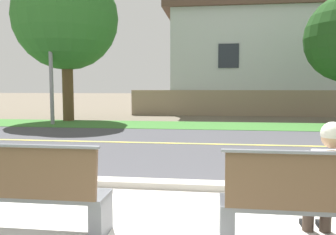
# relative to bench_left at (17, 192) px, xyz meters

# --- Properties ---
(ground_plane) EXTENTS (140.00, 140.00, 0.00)m
(ground_plane) POSITION_rel_bench_left_xyz_m (1.56, 7.50, -0.46)
(ground_plane) COLOR #665B4C
(curb_edge) EXTENTS (44.00, 0.30, 0.11)m
(curb_edge) POSITION_rel_bench_left_xyz_m (1.56, 1.85, -0.41)
(curb_edge) COLOR #ADA89E
(curb_edge) RESTS_ON ground_plane
(street_asphalt) EXTENTS (52.00, 8.00, 0.01)m
(street_asphalt) POSITION_rel_bench_left_xyz_m (1.56, 6.00, -0.46)
(street_asphalt) COLOR #424247
(street_asphalt) RESTS_ON ground_plane
(road_centre_line) EXTENTS (48.00, 0.14, 0.01)m
(road_centre_line) POSITION_rel_bench_left_xyz_m (1.56, 6.00, -0.45)
(road_centre_line) COLOR #E0CC4C
(road_centre_line) RESTS_ON ground_plane
(far_verge_grass) EXTENTS (48.00, 2.80, 0.02)m
(far_verge_grass) POSITION_rel_bench_left_xyz_m (1.56, 10.51, -0.45)
(far_verge_grass) COLOR #38702D
(far_verge_grass) RESTS_ON ground_plane
(bench_left) EXTENTS (1.93, 0.48, 1.01)m
(bench_left) POSITION_rel_bench_left_xyz_m (0.00, 0.00, 0.00)
(bench_left) COLOR slate
(bench_left) RESTS_ON ground_plane
(bench_right) EXTENTS (1.93, 0.48, 1.01)m
(bench_right) POSITION_rel_bench_left_xyz_m (3.11, 0.00, 0.00)
(bench_right) COLOR slate
(bench_right) RESTS_ON ground_plane
(seated_person_white) EXTENTS (0.52, 0.68, 1.25)m
(seated_person_white) POSITION_rel_bench_left_xyz_m (3.21, 0.17, 0.22)
(seated_person_white) COLOR #47382D
(seated_person_white) RESTS_ON ground_plane
(streetlamp) EXTENTS (0.24, 2.10, 6.74)m
(streetlamp) POSITION_rel_bench_left_xyz_m (-4.56, 10.32, 3.41)
(streetlamp) COLOR gray
(streetlamp) RESTS_ON ground_plane
(shade_tree_far_left) EXTENTS (4.71, 4.71, 7.77)m
(shade_tree_far_left) POSITION_rel_bench_left_xyz_m (-4.38, 11.60, 4.59)
(shade_tree_far_left) COLOR brown
(shade_tree_far_left) RESTS_ON ground_plane
(garden_wall) EXTENTS (13.00, 0.36, 1.40)m
(garden_wall) POSITION_rel_bench_left_xyz_m (4.12, 15.42, 0.24)
(garden_wall) COLOR gray
(garden_wall) RESTS_ON ground_plane
(house_across_street) EXTENTS (12.46, 6.91, 6.50)m
(house_across_street) POSITION_rel_bench_left_xyz_m (5.56, 18.62, 2.84)
(house_across_street) COLOR #B7BCC1
(house_across_street) RESTS_ON ground_plane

